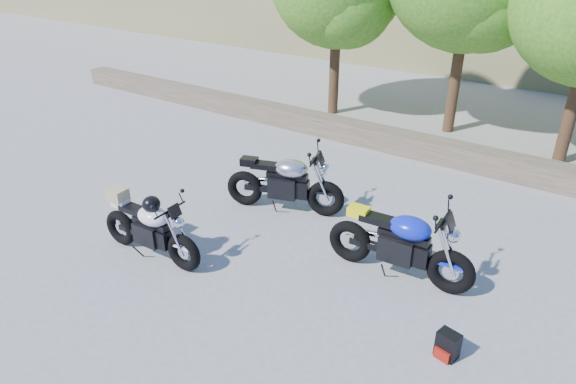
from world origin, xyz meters
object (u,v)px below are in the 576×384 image
(silver_bike, at_px, (285,183))
(backpack, at_px, (447,345))
(white_bike, at_px, (149,227))
(blue_bike, at_px, (400,244))

(silver_bike, distance_m, backpack, 4.30)
(white_bike, xyz_separation_m, backpack, (4.70, 0.55, -0.38))
(white_bike, bearing_deg, blue_bike, 24.29)
(white_bike, distance_m, backpack, 4.74)
(silver_bike, relative_size, backpack, 6.13)
(silver_bike, bearing_deg, white_bike, -128.25)
(silver_bike, xyz_separation_m, blue_bike, (2.61, -0.74, 0.01))
(silver_bike, xyz_separation_m, backpack, (3.81, -1.96, -0.38))
(silver_bike, distance_m, white_bike, 2.66)
(blue_bike, bearing_deg, white_bike, -156.83)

